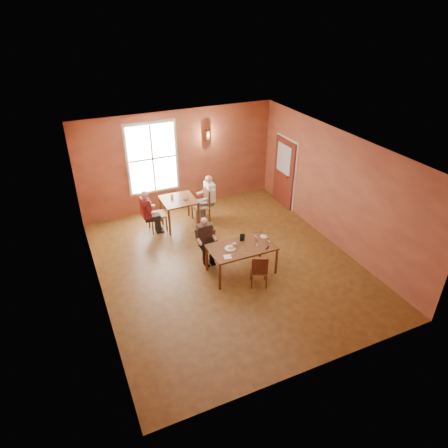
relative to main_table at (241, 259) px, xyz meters
name	(u,v)px	position (x,y,z in m)	size (l,w,h in m)	color
ground	(227,264)	(-0.18, 0.40, -0.36)	(6.00, 7.00, 0.01)	brown
wall_back	(179,160)	(-0.18, 3.90, 1.14)	(6.00, 0.04, 3.00)	brown
wall_front	(319,305)	(-0.18, -3.10, 1.14)	(6.00, 0.04, 3.00)	brown
wall_left	(93,240)	(-3.18, 0.40, 1.14)	(0.04, 7.00, 3.00)	brown
wall_right	(334,188)	(2.82, 0.40, 1.14)	(0.04, 7.00, 3.00)	brown
ceiling	(228,148)	(-0.18, 0.40, 2.64)	(6.00, 7.00, 0.04)	white
window	(152,159)	(-0.98, 3.85, 1.34)	(1.36, 0.10, 1.96)	white
door	(284,173)	(2.76, 2.70, 0.69)	(0.12, 1.04, 2.10)	maroon
wall_sconce	(208,135)	(0.72, 3.80, 1.84)	(0.16, 0.16, 0.28)	brown
main_table	(241,259)	(0.00, 0.00, 0.00)	(1.53, 0.86, 0.72)	brown
chair_diner_main	(211,248)	(-0.50, 0.65, 0.05)	(0.36, 0.36, 0.82)	#54331C
diner_main	(212,244)	(-0.50, 0.62, 0.21)	(0.45, 0.45, 1.14)	#30231B
chair_empty	(259,270)	(0.15, -0.58, 0.05)	(0.36, 0.36, 0.82)	#3F1C0D
plate_food	(230,248)	(-0.28, 0.03, 0.38)	(0.26, 0.26, 0.03)	white
sandwich	(235,246)	(-0.17, 0.03, 0.41)	(0.08, 0.08, 0.10)	tan
goblet_a	(256,237)	(0.44, 0.12, 0.44)	(0.06, 0.06, 0.16)	white
goblet_b	(268,241)	(0.62, -0.15, 0.44)	(0.07, 0.07, 0.17)	white
goblet_c	(257,244)	(0.30, -0.16, 0.45)	(0.07, 0.07, 0.18)	white
menu_stand	(242,238)	(0.12, 0.22, 0.45)	(0.11, 0.05, 0.18)	black
knife	(246,252)	(-0.02, -0.24, 0.36)	(0.17, 0.01, 0.00)	silver
napkin	(228,257)	(-0.47, -0.25, 0.36)	(0.17, 0.17, 0.01)	white
side_plate	(264,236)	(0.68, 0.18, 0.37)	(0.16, 0.16, 0.01)	white
sunglasses	(267,248)	(0.52, -0.29, 0.37)	(0.12, 0.04, 0.02)	black
second_table	(179,212)	(-0.61, 2.75, 0.05)	(0.93, 0.93, 0.82)	brown
chair_diner_white	(201,205)	(0.04, 2.75, 0.13)	(0.43, 0.43, 0.98)	#43220D
diner_white	(201,201)	(0.07, 2.75, 0.28)	(0.51, 0.51, 1.29)	white
chair_diner_maroon	(157,214)	(-1.26, 2.75, 0.14)	(0.44, 0.44, 1.00)	#562D1C
diner_maroon	(156,210)	(-1.29, 2.75, 0.27)	(0.50, 0.50, 1.25)	maroon
cup_a	(185,198)	(-0.45, 2.64, 0.52)	(0.13, 0.13, 0.11)	white
cup_b	(172,196)	(-0.76, 2.89, 0.51)	(0.11, 0.11, 0.10)	white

